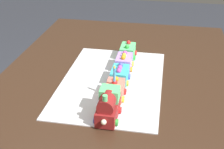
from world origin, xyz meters
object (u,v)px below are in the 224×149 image
object	(u,v)px
cake_locomotive	(108,106)
birthday_candle	(114,73)
cake_car_flatbed_lavender	(124,62)
dining_table	(118,99)
cake_car_gondola_turquoise	(120,75)
cake_car_tanker_coral	(115,90)
cake_car_hopper_mint_green	(128,51)

from	to	relation	value
cake_locomotive	birthday_candle	size ratio (longest dim) A/B	2.15
cake_locomotive	birthday_candle	world-z (taller)	birthday_candle
birthday_candle	cake_car_flatbed_lavender	bearing A→B (deg)	-0.00
dining_table	cake_locomotive	size ratio (longest dim) A/B	10.00
dining_table	cake_car_flatbed_lavender	world-z (taller)	cake_car_flatbed_lavender
cake_car_gondola_turquoise	birthday_candle	world-z (taller)	birthday_candle
cake_locomotive	birthday_candle	bearing A→B (deg)	-0.00
cake_car_gondola_turquoise	birthday_candle	distance (m)	0.15
dining_table	cake_car_tanker_coral	xyz separation A→B (m)	(-0.15, -0.01, 0.14)
cake_locomotive	cake_car_hopper_mint_green	size ratio (longest dim) A/B	1.40
cake_car_flatbed_lavender	cake_car_hopper_mint_green	distance (m)	0.12
dining_table	birthday_candle	size ratio (longest dim) A/B	21.47
cake_car_tanker_coral	cake_car_gondola_turquoise	size ratio (longest dim) A/B	1.00
dining_table	cake_car_gondola_turquoise	bearing A→B (deg)	-161.79
cake_car_hopper_mint_green	birthday_candle	xyz separation A→B (m)	(-0.36, 0.00, 0.07)
dining_table	cake_car_gondola_turquoise	xyz separation A→B (m)	(-0.03, -0.01, 0.14)
cake_car_gondola_turquoise	birthday_candle	bearing A→B (deg)	180.00
cake_car_flatbed_lavender	cake_car_hopper_mint_green	size ratio (longest dim) A/B	1.00
dining_table	cake_car_hopper_mint_green	size ratio (longest dim) A/B	14.00
cake_locomotive	birthday_candle	xyz separation A→B (m)	(0.12, -0.00, 0.06)
birthday_candle	dining_table	bearing A→B (deg)	3.98
cake_car_gondola_turquoise	cake_car_hopper_mint_green	bearing A→B (deg)	0.00
cake_locomotive	cake_car_hopper_mint_green	distance (m)	0.48
cake_car_hopper_mint_green	cake_car_tanker_coral	bearing A→B (deg)	180.00
cake_car_gondola_turquoise	cake_car_tanker_coral	bearing A→B (deg)	180.00
dining_table	cake_car_flatbed_lavender	xyz separation A→B (m)	(0.08, -0.01, 0.14)
cake_car_tanker_coral	cake_car_hopper_mint_green	size ratio (longest dim) A/B	1.00
cake_car_hopper_mint_green	dining_table	bearing A→B (deg)	176.85
dining_table	cake_car_gondola_turquoise	distance (m)	0.14
cake_car_flatbed_lavender	cake_locomotive	bearing A→B (deg)	180.00
cake_car_flatbed_lavender	cake_car_hopper_mint_green	bearing A→B (deg)	0.00
cake_locomotive	cake_car_flatbed_lavender	world-z (taller)	cake_locomotive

